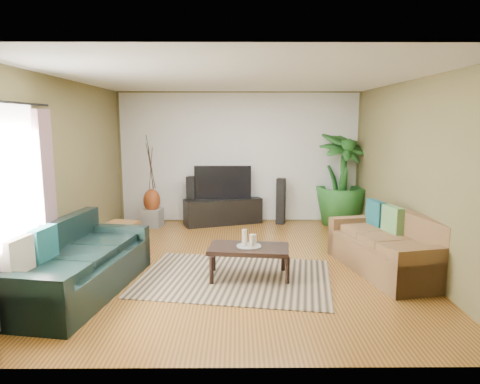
{
  "coord_description": "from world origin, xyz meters",
  "views": [
    {
      "loc": [
        -0.04,
        -6.14,
        2.11
      ],
      "look_at": [
        0.0,
        0.2,
        1.05
      ],
      "focal_mm": 32.0,
      "sensor_mm": 36.0,
      "label": 1
    }
  ],
  "objects_px": {
    "speaker_right": "(281,201)",
    "speaker_left": "(192,200)",
    "potted_plant": "(341,179)",
    "side_table": "(121,238)",
    "pedestal": "(152,218)",
    "vase": "(152,201)",
    "sofa_right": "(385,242)",
    "coffee_table": "(249,262)",
    "sofa_left": "(79,259)",
    "tv_stand": "(223,211)",
    "television": "(223,182)"
  },
  "relations": [
    {
      "from": "speaker_right",
      "to": "speaker_left",
      "type": "bearing_deg",
      "value": -162.89
    },
    {
      "from": "potted_plant",
      "to": "side_table",
      "type": "relative_size",
      "value": 3.82
    },
    {
      "from": "pedestal",
      "to": "vase",
      "type": "bearing_deg",
      "value": 0.0
    },
    {
      "from": "sofa_right",
      "to": "side_table",
      "type": "relative_size",
      "value": 3.85
    },
    {
      "from": "sofa_right",
      "to": "coffee_table",
      "type": "bearing_deg",
      "value": -95.64
    },
    {
      "from": "potted_plant",
      "to": "sofa_left",
      "type": "bearing_deg",
      "value": -138.77
    },
    {
      "from": "tv_stand",
      "to": "pedestal",
      "type": "distance_m",
      "value": 1.43
    },
    {
      "from": "sofa_right",
      "to": "coffee_table",
      "type": "relative_size",
      "value": 1.78
    },
    {
      "from": "speaker_left",
      "to": "potted_plant",
      "type": "xyz_separation_m",
      "value": [
        3.06,
        -0.01,
        0.45
      ]
    },
    {
      "from": "speaker_left",
      "to": "speaker_right",
      "type": "xyz_separation_m",
      "value": [
        1.83,
        0.0,
        -0.02
      ]
    },
    {
      "from": "speaker_left",
      "to": "sofa_left",
      "type": "bearing_deg",
      "value": -91.16
    },
    {
      "from": "tv_stand",
      "to": "pedestal",
      "type": "bearing_deg",
      "value": 171.73
    },
    {
      "from": "television",
      "to": "coffee_table",
      "type": "bearing_deg",
      "value": -81.64
    },
    {
      "from": "potted_plant",
      "to": "pedestal",
      "type": "relative_size",
      "value": 5.12
    },
    {
      "from": "sofa_left",
      "to": "tv_stand",
      "type": "distance_m",
      "value": 3.95
    },
    {
      "from": "pedestal",
      "to": "vase",
      "type": "xyz_separation_m",
      "value": [
        0.0,
        0.0,
        0.35
      ]
    },
    {
      "from": "tv_stand",
      "to": "sofa_left",
      "type": "bearing_deg",
      "value": -133.29
    },
    {
      "from": "speaker_right",
      "to": "vase",
      "type": "height_order",
      "value": "speaker_right"
    },
    {
      "from": "vase",
      "to": "sofa_left",
      "type": "bearing_deg",
      "value": -94.16
    },
    {
      "from": "sofa_left",
      "to": "sofa_right",
      "type": "height_order",
      "value": "same"
    },
    {
      "from": "side_table",
      "to": "speaker_left",
      "type": "bearing_deg",
      "value": 64.39
    },
    {
      "from": "speaker_right",
      "to": "side_table",
      "type": "xyz_separation_m",
      "value": [
        -2.77,
        -1.96,
        -0.23
      ]
    },
    {
      "from": "speaker_right",
      "to": "sofa_right",
      "type": "bearing_deg",
      "value": -50.31
    },
    {
      "from": "sofa_right",
      "to": "speaker_right",
      "type": "height_order",
      "value": "speaker_right"
    },
    {
      "from": "coffee_table",
      "to": "sofa_left",
      "type": "bearing_deg",
      "value": -160.11
    },
    {
      "from": "television",
      "to": "pedestal",
      "type": "bearing_deg",
      "value": -169.71
    },
    {
      "from": "potted_plant",
      "to": "pedestal",
      "type": "xyz_separation_m",
      "value": [
        -3.83,
        -0.24,
        -0.76
      ]
    },
    {
      "from": "speaker_right",
      "to": "potted_plant",
      "type": "bearing_deg",
      "value": 16.41
    },
    {
      "from": "television",
      "to": "potted_plant",
      "type": "height_order",
      "value": "potted_plant"
    },
    {
      "from": "sofa_left",
      "to": "vase",
      "type": "height_order",
      "value": "sofa_left"
    },
    {
      "from": "television",
      "to": "speaker_left",
      "type": "bearing_deg",
      "value": 180.0
    },
    {
      "from": "speaker_left",
      "to": "potted_plant",
      "type": "relative_size",
      "value": 0.52
    },
    {
      "from": "speaker_right",
      "to": "pedestal",
      "type": "xyz_separation_m",
      "value": [
        -2.6,
        -0.26,
        -0.29
      ]
    },
    {
      "from": "potted_plant",
      "to": "sofa_right",
      "type": "bearing_deg",
      "value": -90.81
    },
    {
      "from": "coffee_table",
      "to": "pedestal",
      "type": "relative_size",
      "value": 2.9
    },
    {
      "from": "coffee_table",
      "to": "television",
      "type": "xyz_separation_m",
      "value": [
        -0.45,
        3.09,
        0.65
      ]
    },
    {
      "from": "speaker_right",
      "to": "pedestal",
      "type": "height_order",
      "value": "speaker_right"
    },
    {
      "from": "speaker_left",
      "to": "side_table",
      "type": "distance_m",
      "value": 2.19
    },
    {
      "from": "speaker_right",
      "to": "tv_stand",
      "type": "bearing_deg",
      "value": -162.89
    },
    {
      "from": "sofa_right",
      "to": "speaker_left",
      "type": "distance_m",
      "value": 4.15
    },
    {
      "from": "television",
      "to": "side_table",
      "type": "bearing_deg",
      "value": -128.76
    },
    {
      "from": "sofa_right",
      "to": "sofa_left",
      "type": "bearing_deg",
      "value": -92.46
    },
    {
      "from": "television",
      "to": "vase",
      "type": "bearing_deg",
      "value": -169.71
    },
    {
      "from": "sofa_left",
      "to": "speaker_right",
      "type": "relative_size",
      "value": 2.37
    },
    {
      "from": "sofa_right",
      "to": "speaker_left",
      "type": "xyz_separation_m",
      "value": [
        -3.02,
        2.85,
        0.07
      ]
    },
    {
      "from": "tv_stand",
      "to": "potted_plant",
      "type": "bearing_deg",
      "value": -18.92
    },
    {
      "from": "potted_plant",
      "to": "pedestal",
      "type": "height_order",
      "value": "potted_plant"
    },
    {
      "from": "potted_plant",
      "to": "speaker_right",
      "type": "bearing_deg",
      "value": 179.3
    },
    {
      "from": "vase",
      "to": "speaker_left",
      "type": "bearing_deg",
      "value": 18.3
    },
    {
      "from": "speaker_left",
      "to": "vase",
      "type": "bearing_deg",
      "value": -147.05
    }
  ]
}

